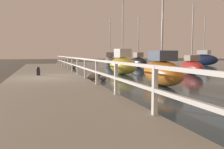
{
  "coord_description": "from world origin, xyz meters",
  "views": [
    {
      "loc": [
        -0.38,
        -12.82,
        1.6
      ],
      "look_at": [
        2.95,
        -2.82,
        0.6
      ],
      "focal_mm": 35.0,
      "sensor_mm": 36.0,
      "label": 1
    }
  ],
  "objects": [
    {
      "name": "boulder_water_edge",
      "position": [
        3.22,
        -0.35,
        0.14
      ],
      "size": [
        0.36,
        0.33,
        0.27
      ],
      "color": "#666056",
      "rests_on": "ground"
    },
    {
      "name": "dock_walkway",
      "position": [
        0.0,
        0.0,
        0.14
      ],
      "size": [
        4.1,
        36.0,
        0.28
      ],
      "color": "gray",
      "rests_on": "ground"
    },
    {
      "name": "boulder_near_dock",
      "position": [
        2.6,
        -0.02,
        0.23
      ],
      "size": [
        0.6,
        0.54,
        0.45
      ],
      "color": "gray",
      "rests_on": "ground"
    },
    {
      "name": "sailboat_red",
      "position": [
        10.98,
        1.48,
        0.63
      ],
      "size": [
        2.11,
        3.91,
        5.43
      ],
      "rotation": [
        0.0,
        0.0,
        -0.28
      ],
      "color": "red",
      "rests_on": "water_surface"
    },
    {
      "name": "boulder_mid_strip",
      "position": [
        3.16,
        11.39,
        0.26
      ],
      "size": [
        0.7,
        0.63,
        0.52
      ],
      "color": "gray",
      "rests_on": "ground"
    },
    {
      "name": "sailboat_orange",
      "position": [
        5.51,
        -3.12,
        0.74
      ],
      "size": [
        1.83,
        4.07,
        6.34
      ],
      "rotation": [
        0.0,
        0.0,
        -0.13
      ],
      "color": "orange",
      "rests_on": "water_surface"
    },
    {
      "name": "sailboat_black",
      "position": [
        10.71,
        10.67,
        0.7
      ],
      "size": [
        1.27,
        3.65,
        5.93
      ],
      "rotation": [
        0.0,
        0.0,
        0.02
      ],
      "color": "black",
      "rests_on": "water_surface"
    },
    {
      "name": "sailboat_navy",
      "position": [
        21.56,
        12.27,
        0.89
      ],
      "size": [
        2.48,
        4.36,
        7.01
      ],
      "rotation": [
        0.0,
        0.0,
        0.3
      ],
      "color": "#192347",
      "rests_on": "water_surface"
    },
    {
      "name": "boulder_downstream",
      "position": [
        3.56,
        2.15,
        0.17
      ],
      "size": [
        0.44,
        0.4,
        0.33
      ],
      "color": "gray",
      "rests_on": "ground"
    },
    {
      "name": "ground_plane",
      "position": [
        0.0,
        0.0,
        0.0
      ],
      "size": [
        120.0,
        120.0,
        0.0
      ],
      "primitive_type": "plane",
      "color": "#4C473D"
    },
    {
      "name": "mooring_bollard",
      "position": [
        -0.47,
        1.33,
        0.55
      ],
      "size": [
        0.22,
        0.22,
        0.53
      ],
      "color": "black",
      "rests_on": "dock_walkway"
    },
    {
      "name": "sailboat_yellow",
      "position": [
        5.87,
        3.28,
        0.78
      ],
      "size": [
        1.96,
        3.7,
        7.23
      ],
      "rotation": [
        0.0,
        0.0,
        0.14
      ],
      "color": "gold",
      "rests_on": "water_surface"
    },
    {
      "name": "railing",
      "position": [
        1.95,
        -0.0,
        1.01
      ],
      "size": [
        0.1,
        32.5,
        1.08
      ],
      "color": "white",
      "rests_on": "dock_walkway"
    },
    {
      "name": "sailboat_gray",
      "position": [
        8.67,
        15.16,
        0.74
      ],
      "size": [
        2.7,
        4.66,
        6.22
      ],
      "rotation": [
        0.0,
        0.0,
        -0.3
      ],
      "color": "gray",
      "rests_on": "water_surface"
    }
  ]
}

